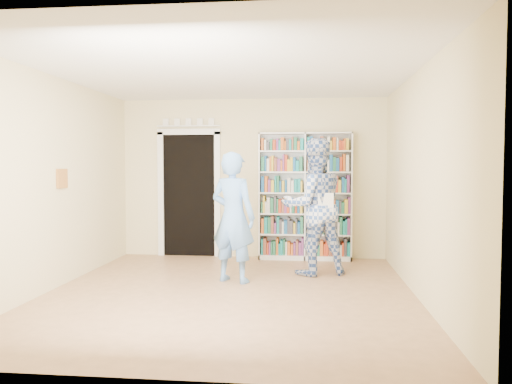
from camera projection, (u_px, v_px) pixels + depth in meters
floor at (229, 293)px, 6.12m from camera, size 5.00×5.00×0.00m
ceiling at (229, 71)px, 5.97m from camera, size 5.00×5.00×0.00m
wall_back at (252, 178)px, 8.53m from camera, size 4.50×0.00×4.50m
wall_left at (53, 183)px, 6.28m from camera, size 0.00×5.00×5.00m
wall_right at (420, 184)px, 5.81m from camera, size 0.00×5.00×5.00m
bookshelf at (305, 196)px, 8.29m from camera, size 1.54×0.29×2.11m
doorway at (189, 188)px, 8.63m from camera, size 1.10×0.08×2.43m
wall_art at (62, 178)px, 6.48m from camera, size 0.03×0.25×0.25m
man_blue at (233, 217)px, 6.69m from camera, size 0.75×0.62×1.75m
man_plaid at (314, 207)px, 7.16m from camera, size 1.15×1.02×1.96m
paper_sheet at (326, 204)px, 6.88m from camera, size 0.22×0.04×0.31m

